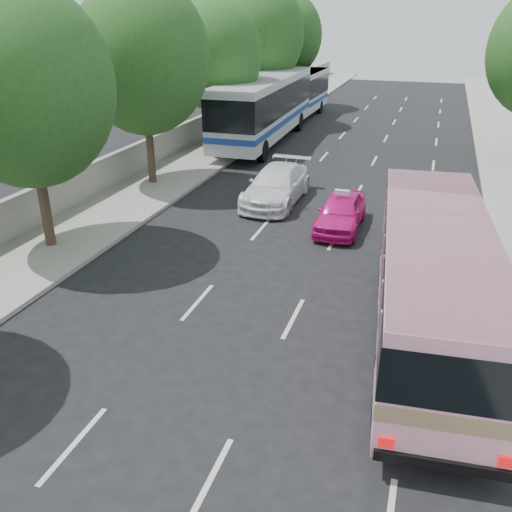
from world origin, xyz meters
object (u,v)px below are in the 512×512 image
at_px(white_pickup, 277,185).
at_px(tour_coach_rear, 296,93).
at_px(pink_bus, 434,273).
at_px(tour_coach_front, 265,104).
at_px(pink_taxi, 341,212).

height_order(white_pickup, tour_coach_rear, tour_coach_rear).
bearing_deg(pink_bus, tour_coach_front, 112.57).
bearing_deg(pink_taxi, white_pickup, 144.48).
relative_size(pink_bus, tour_coach_rear, 0.89).
bearing_deg(tour_coach_rear, white_pickup, -77.03).
xyz_separation_m(pink_taxi, white_pickup, (-3.26, 2.29, 0.08)).
distance_m(pink_taxi, white_pickup, 3.98).
bearing_deg(tour_coach_front, pink_taxi, -62.51).
xyz_separation_m(white_pickup, tour_coach_rear, (-4.04, 18.99, 1.27)).
height_order(tour_coach_front, tour_coach_rear, tour_coach_front).
xyz_separation_m(pink_taxi, tour_coach_front, (-7.30, 13.31, 1.74)).
distance_m(pink_bus, pink_taxi, 8.05).
xyz_separation_m(pink_bus, white_pickup, (-6.76, 9.42, -1.20)).
xyz_separation_m(pink_bus, pink_taxi, (-3.50, 7.13, -1.28)).
bearing_deg(white_pickup, tour_coach_rear, 102.40).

